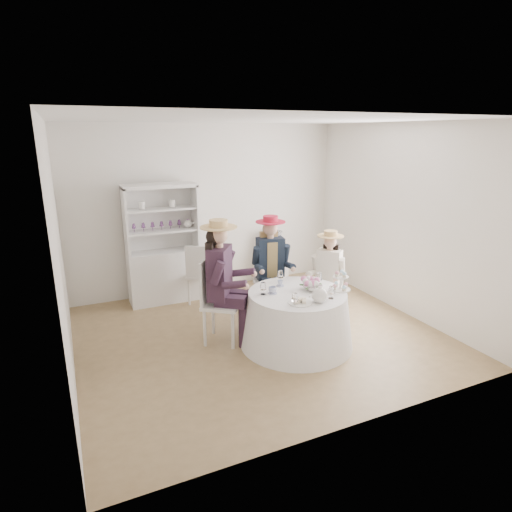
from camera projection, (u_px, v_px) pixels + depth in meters
name	position (u px, v px, depth m)	size (l,w,h in m)	color
ground	(259.00, 334.00, 5.62)	(4.50, 4.50, 0.00)	olive
ceiling	(260.00, 119.00, 4.87)	(4.50, 4.50, 0.00)	white
wall_back	(208.00, 209.00, 7.00)	(4.50, 4.50, 0.00)	silver
wall_front	(362.00, 286.00, 3.50)	(4.50, 4.50, 0.00)	silver
wall_left	(59.00, 256.00, 4.35)	(4.50, 4.50, 0.00)	silver
wall_right	(401.00, 220.00, 6.14)	(4.50, 4.50, 0.00)	silver
tea_table	(297.00, 319.00, 5.29)	(1.40, 1.40, 0.69)	white
hutch	(164.00, 261.00, 6.60)	(1.20, 0.70, 1.83)	silver
side_table	(273.00, 266.00, 7.49)	(0.40, 0.40, 0.62)	silver
hatbox	(273.00, 240.00, 7.37)	(0.31, 0.31, 0.31)	black
guest_left	(222.00, 275.00, 5.21)	(0.67, 0.64, 1.57)	silver
guest_mid	(271.00, 261.00, 6.00)	(0.54, 0.57, 1.46)	silver
guest_right	(328.00, 270.00, 5.93)	(0.55, 0.53, 1.27)	silver
spare_chair	(200.00, 272.00, 6.52)	(0.53, 0.53, 0.95)	silver
teacup_a	(272.00, 291.00, 5.14)	(0.10, 0.10, 0.08)	white
teacup_b	(280.00, 284.00, 5.40)	(0.07, 0.07, 0.07)	white
teacup_c	(312.00, 283.00, 5.40)	(0.09, 0.09, 0.07)	white
flower_bowl	(313.00, 288.00, 5.25)	(0.22, 0.22, 0.06)	white
flower_arrangement	(311.00, 282.00, 5.26)	(0.20, 0.20, 0.08)	pink
table_teapot	(320.00, 295.00, 4.88)	(0.26, 0.18, 0.19)	white
sandwich_plate	(300.00, 302.00, 4.86)	(0.27, 0.27, 0.06)	white
cupcake_stand	(340.00, 283.00, 5.26)	(0.25, 0.25, 0.24)	white
stemware_set	(298.00, 287.00, 5.17)	(0.89, 0.86, 0.15)	white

